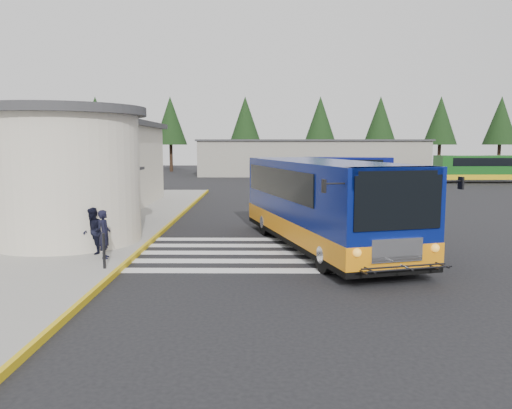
{
  "coord_description": "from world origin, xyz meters",
  "views": [
    {
      "loc": [
        -0.02,
        -17.31,
        3.64
      ],
      "look_at": [
        -0.15,
        -0.5,
        1.61
      ],
      "focal_mm": 35.0,
      "sensor_mm": 36.0,
      "label": 1
    }
  ],
  "objects_px": {
    "far_bus_b": "(482,167)",
    "pedestrian_b": "(93,231)",
    "far_bus_a": "(348,169)",
    "bollard": "(104,251)",
    "pedestrian_a": "(105,234)",
    "transit_bus": "(323,207)"
  },
  "relations": [
    {
      "from": "bollard",
      "to": "far_bus_b",
      "type": "relative_size",
      "value": 0.12
    },
    {
      "from": "transit_bus",
      "to": "pedestrian_a",
      "type": "relative_size",
      "value": 7.46
    },
    {
      "from": "transit_bus",
      "to": "far_bus_b",
      "type": "xyz_separation_m",
      "value": [
        19.06,
        30.53,
        -0.02
      ]
    },
    {
      "from": "pedestrian_a",
      "to": "far_bus_a",
      "type": "xyz_separation_m",
      "value": [
        13.04,
        31.93,
        0.47
      ]
    },
    {
      "from": "pedestrian_a",
      "to": "far_bus_a",
      "type": "relative_size",
      "value": 0.18
    },
    {
      "from": "transit_bus",
      "to": "pedestrian_a",
      "type": "xyz_separation_m",
      "value": [
        -6.98,
        -2.34,
        -0.57
      ]
    },
    {
      "from": "pedestrian_a",
      "to": "pedestrian_b",
      "type": "relative_size",
      "value": 1.0
    },
    {
      "from": "transit_bus",
      "to": "bollard",
      "type": "relative_size",
      "value": 11.03
    },
    {
      "from": "far_bus_a",
      "to": "far_bus_b",
      "type": "relative_size",
      "value": 0.97
    },
    {
      "from": "bollard",
      "to": "far_bus_a",
      "type": "relative_size",
      "value": 0.12
    },
    {
      "from": "bollard",
      "to": "far_bus_b",
      "type": "height_order",
      "value": "far_bus_b"
    },
    {
      "from": "pedestrian_b",
      "to": "pedestrian_a",
      "type": "bearing_deg",
      "value": 7.04
    },
    {
      "from": "pedestrian_a",
      "to": "far_bus_a",
      "type": "distance_m",
      "value": 34.49
    },
    {
      "from": "transit_bus",
      "to": "pedestrian_a",
      "type": "distance_m",
      "value": 7.39
    },
    {
      "from": "far_bus_a",
      "to": "far_bus_b",
      "type": "distance_m",
      "value": 13.04
    },
    {
      "from": "transit_bus",
      "to": "far_bus_b",
      "type": "height_order",
      "value": "transit_bus"
    },
    {
      "from": "pedestrian_b",
      "to": "bollard",
      "type": "distance_m",
      "value": 2.12
    },
    {
      "from": "far_bus_b",
      "to": "pedestrian_b",
      "type": "bearing_deg",
      "value": 138.37
    },
    {
      "from": "bollard",
      "to": "pedestrian_a",
      "type": "bearing_deg",
      "value": 106.27
    },
    {
      "from": "far_bus_a",
      "to": "bollard",
      "type": "bearing_deg",
      "value": 169.83
    },
    {
      "from": "pedestrian_b",
      "to": "far_bus_a",
      "type": "height_order",
      "value": "far_bus_a"
    },
    {
      "from": "transit_bus",
      "to": "far_bus_a",
      "type": "height_order",
      "value": "transit_bus"
    }
  ]
}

